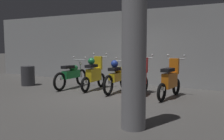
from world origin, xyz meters
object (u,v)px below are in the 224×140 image
motorbike_slot_0 (72,75)px  motorbike_slot_1 (94,74)px  support_pillar (134,49)px  trash_bin (28,76)px  motorbike_slot_4 (170,80)px  motorbike_slot_2 (117,76)px  motorbike_slot_3 (141,79)px

motorbike_slot_0 → motorbike_slot_1: size_ratio=1.16×
support_pillar → motorbike_slot_1: bearing=132.8°
motorbike_slot_0 → trash_bin: size_ratio=2.56×
motorbike_slot_4 → support_pillar: (0.09, -2.97, 0.96)m
motorbike_slot_2 → motorbike_slot_4: size_ratio=1.16×
motorbike_slot_3 → motorbike_slot_4: 0.92m
motorbike_slot_0 → trash_bin: motorbike_slot_0 is taller
motorbike_slot_2 → motorbike_slot_4: bearing=-2.4°
motorbike_slot_0 → motorbike_slot_3: 2.73m
motorbike_slot_1 → trash_bin: (-2.77, -0.49, -0.19)m
motorbike_slot_1 → trash_bin: 2.82m
motorbike_slot_3 → support_pillar: bearing=-70.9°
motorbike_slot_2 → support_pillar: 3.72m
motorbike_slot_2 → motorbike_slot_3: 0.92m
motorbike_slot_2 → trash_bin: 3.71m
motorbike_slot_4 → motorbike_slot_1: bearing=178.4°
motorbike_slot_4 → support_pillar: support_pillar is taller
motorbike_slot_1 → support_pillar: support_pillar is taller
motorbike_slot_3 → trash_bin: size_ratio=2.21×
motorbike_slot_1 → motorbike_slot_2: motorbike_slot_1 is taller
motorbike_slot_1 → motorbike_slot_3: size_ratio=1.00×
motorbike_slot_2 → support_pillar: (1.91, -3.04, 0.96)m
motorbike_slot_1 → motorbike_slot_3: 1.82m
trash_bin → motorbike_slot_4: bearing=4.3°
motorbike_slot_4 → support_pillar: bearing=-88.3°
motorbike_slot_1 → motorbike_slot_4: 2.74m
support_pillar → trash_bin: (-5.59, 2.55, -1.11)m
motorbike_slot_0 → motorbike_slot_4: bearing=0.6°
motorbike_slot_3 → motorbike_slot_4: (0.92, 0.06, 0.00)m
motorbike_slot_4 → trash_bin: bearing=-175.7°
motorbike_slot_1 → motorbike_slot_3: bearing=-4.3°
motorbike_slot_2 → trash_bin: (-3.68, -0.49, -0.15)m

